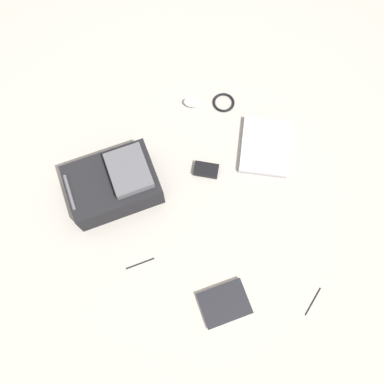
# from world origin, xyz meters

# --- Properties ---
(ground_plane) EXTENTS (3.93, 3.93, 0.00)m
(ground_plane) POSITION_xyz_m (0.00, 0.00, 0.00)
(ground_plane) COLOR gray
(backpack) EXTENTS (0.42, 0.50, 0.20)m
(backpack) POSITION_xyz_m (0.08, 0.33, 0.09)
(backpack) COLOR black
(backpack) RESTS_ON ground_plane
(laptop) EXTENTS (0.37, 0.31, 0.03)m
(laptop) POSITION_xyz_m (0.27, -0.45, 0.02)
(laptop) COLOR #929296
(laptop) RESTS_ON ground_plane
(book_comic) EXTENTS (0.22, 0.26, 0.02)m
(book_comic) POSITION_xyz_m (-0.52, -0.16, 0.01)
(book_comic) COLOR silver
(book_comic) RESTS_ON ground_plane
(computer_mouse) EXTENTS (0.08, 0.11, 0.04)m
(computer_mouse) POSITION_xyz_m (0.55, -0.08, 0.02)
(computer_mouse) COLOR silver
(computer_mouse) RESTS_ON ground_plane
(cable_coil) EXTENTS (0.12, 0.12, 0.01)m
(cable_coil) POSITION_xyz_m (0.55, -0.26, 0.01)
(cable_coil) COLOR black
(cable_coil) RESTS_ON ground_plane
(power_brick) EXTENTS (0.10, 0.14, 0.03)m
(power_brick) POSITION_xyz_m (0.15, -0.13, 0.01)
(power_brick) COLOR black
(power_brick) RESTS_ON ground_plane
(pen_black) EXTENTS (0.12, 0.10, 0.01)m
(pen_black) POSITION_xyz_m (-0.54, -0.57, 0.00)
(pen_black) COLOR black
(pen_black) RESTS_ON ground_plane
(pen_blue) EXTENTS (0.05, 0.14, 0.01)m
(pen_blue) POSITION_xyz_m (-0.31, 0.23, 0.00)
(pen_blue) COLOR black
(pen_blue) RESTS_ON ground_plane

